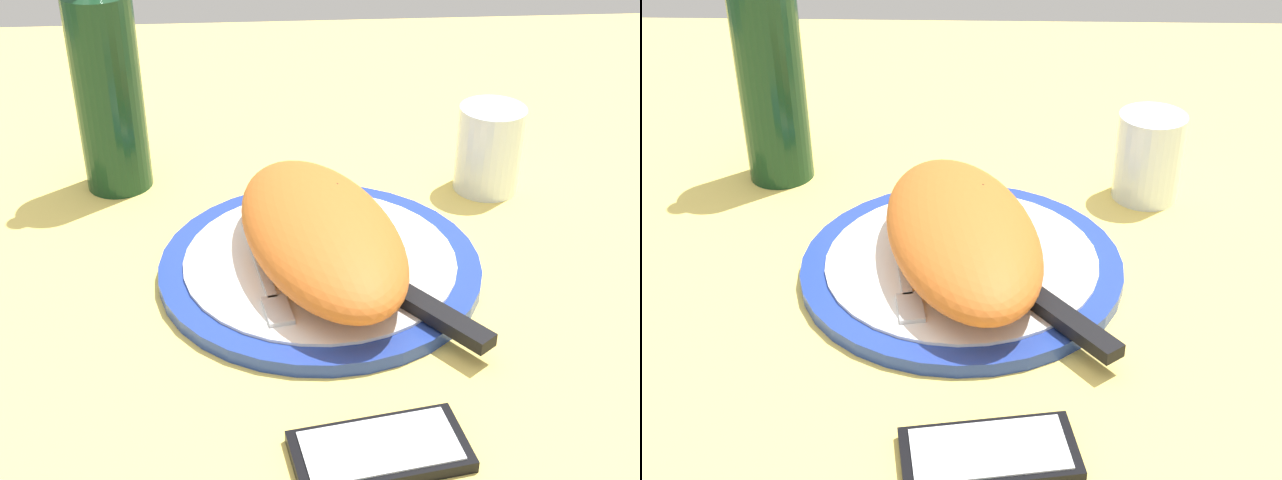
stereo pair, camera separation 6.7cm
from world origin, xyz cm
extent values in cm
cube|color=#EACC60|center=(0.00, 0.00, -1.50)|extent=(150.00, 150.00, 3.00)
cylinder|color=#233D99|center=(0.00, 0.00, 0.67)|extent=(30.26, 30.26, 1.33)
cylinder|color=white|center=(0.00, 0.00, 1.48)|extent=(25.63, 25.63, 0.30)
ellipsoid|color=#C16023|center=(0.81, 0.08, 4.88)|extent=(29.64, 19.49, 6.51)
ellipsoid|color=black|center=(-3.01, 1.50, 7.39)|extent=(2.32, 1.95, 0.73)
ellipsoid|color=black|center=(-1.34, 3.09, 7.24)|extent=(1.89, 1.60, 0.58)
cube|color=silver|center=(-0.27, -5.74, 1.83)|extent=(13.11, 3.26, 0.40)
cube|color=silver|center=(8.17, -4.19, 1.83)|extent=(4.33, 2.89, 0.40)
cube|color=silver|center=(1.43, 2.21, 1.83)|extent=(10.77, 9.01, 0.40)
cube|color=black|center=(10.44, 9.36, 2.23)|extent=(9.48, 8.10, 1.20)
cube|color=black|center=(23.73, 2.65, 0.50)|extent=(8.30, 13.53, 1.00)
cube|color=white|center=(23.73, 2.65, 1.08)|extent=(7.12, 11.88, 0.16)
cylinder|color=silver|center=(-15.46, 19.47, 4.77)|extent=(7.11, 7.11, 9.55)
cylinder|color=silver|center=(-15.46, 19.47, 2.15)|extent=(6.54, 6.54, 3.91)
cylinder|color=#14381E|center=(-19.08, -21.04, 10.69)|extent=(7.18, 7.18, 21.37)
camera|label=1|loc=(67.72, -4.72, 46.41)|focal=48.63mm
camera|label=2|loc=(67.85, 1.99, 46.41)|focal=48.63mm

